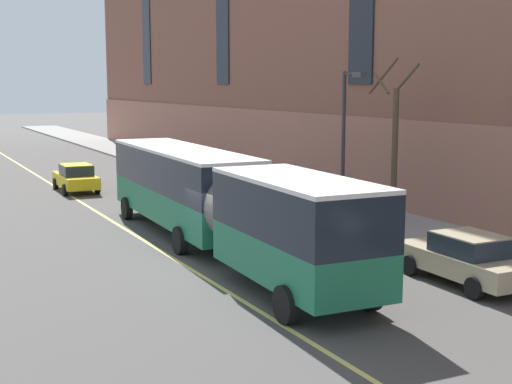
{
  "coord_description": "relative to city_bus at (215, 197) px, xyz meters",
  "views": [
    {
      "loc": [
        -9.65,
        -21.38,
        6.01
      ],
      "look_at": [
        3.0,
        3.33,
        1.8
      ],
      "focal_mm": 50.0,
      "sensor_mm": 36.0,
      "label": 1
    }
  ],
  "objects": [
    {
      "name": "taxi_cab",
      "position": [
        -1.04,
        17.09,
        -1.24
      ],
      "size": [
        2.04,
        4.48,
        1.56
      ],
      "color": "yellow",
      "rests_on": "ground"
    },
    {
      "name": "parked_car_champagne_0",
      "position": [
        5.12,
        -7.19,
        -1.24
      ],
      "size": [
        2.11,
        4.65,
        1.56
      ],
      "color": "#BCAD89",
      "rests_on": "ground"
    },
    {
      "name": "ground_plane",
      "position": [
        -0.5,
        -1.63,
        -2.02
      ],
      "size": [
        260.0,
        260.0,
        0.0
      ],
      "primitive_type": "plane",
      "color": "#4C4947"
    },
    {
      "name": "lane_centerline",
      "position": [
        -1.7,
        1.37,
        -2.02
      ],
      "size": [
        0.16,
        140.0,
        0.01
      ],
      "primitive_type": "cube",
      "color": "#E0D66B",
      "rests_on": "ground"
    },
    {
      "name": "street_lamp",
      "position": [
        6.81,
        1.77,
        2.08
      ],
      "size": [
        0.36,
        1.48,
        6.39
      ],
      "color": "#2D2D30",
      "rests_on": "sidewalk"
    },
    {
      "name": "parked_car_champagne_1",
      "position": [
        5.1,
        9.88,
        -1.24
      ],
      "size": [
        2.02,
        4.76,
        1.56
      ],
      "color": "#BCAD89",
      "rests_on": "ground"
    },
    {
      "name": "sidewalk",
      "position": [
        8.57,
        1.37,
        -1.95
      ],
      "size": [
        4.71,
        160.0,
        0.15
      ],
      "primitive_type": "cube",
      "color": "gray",
      "rests_on": "ground"
    },
    {
      "name": "city_bus",
      "position": [
        0.0,
        0.0,
        0.0
      ],
      "size": [
        3.45,
        18.91,
        3.46
      ],
      "color": "#1E704C",
      "rests_on": "ground"
    },
    {
      "name": "parked_car_white_3",
      "position": [
        5.02,
        0.81,
        -1.24
      ],
      "size": [
        2.07,
        4.65,
        1.56
      ],
      "color": "silver",
      "rests_on": "ground"
    },
    {
      "name": "street_tree_mid_block",
      "position": [
        8.78,
        1.13,
        1.5
      ],
      "size": [
        1.71,
        1.49,
        7.01
      ],
      "color": "brown",
      "rests_on": "sidewalk"
    },
    {
      "name": "parked_car_white_4",
      "position": [
        5.08,
        22.47,
        -1.24
      ],
      "size": [
        1.94,
        4.48,
        1.56
      ],
      "color": "silver",
      "rests_on": "ground"
    }
  ]
}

